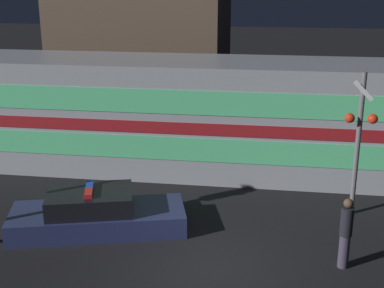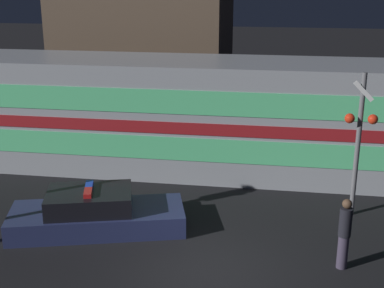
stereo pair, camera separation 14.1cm
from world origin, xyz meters
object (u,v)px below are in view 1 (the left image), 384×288
police_car (96,214)px  crossing_signal_near (359,136)px  train (267,119)px  pedestrian (346,232)px

police_car → crossing_signal_near: 7.57m
crossing_signal_near → police_car: bearing=-163.8°
train → crossing_signal_near: bearing=-50.4°
police_car → crossing_signal_near: (7.03, 2.04, 1.93)m
train → crossing_signal_near: (2.57, -3.10, 0.44)m
train → pedestrian: (1.97, -6.14, -1.04)m
train → police_car: size_ratio=4.53×
pedestrian → crossing_signal_near: 3.44m
police_car → pedestrian: size_ratio=2.82×
train → crossing_signal_near: 4.05m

